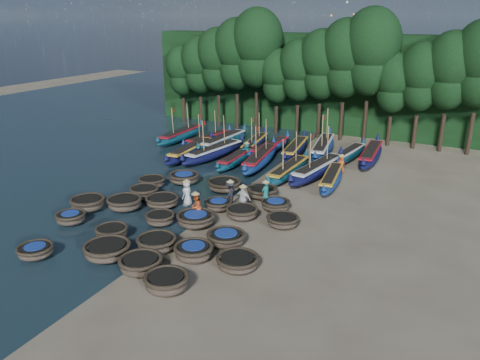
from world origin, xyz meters
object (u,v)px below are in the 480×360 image
at_px(coracle_23, 262,192).
at_px(long_boat_15, 323,147).
at_px(coracle_13, 196,219).
at_px(long_boat_16, 348,155).
at_px(coracle_3, 141,264).
at_px(coracle_9, 237,262).
at_px(coracle_19, 283,221).
at_px(long_boat_2, 191,151).
at_px(long_boat_7, 318,169).
at_px(long_boat_13, 270,148).
at_px(coracle_10, 88,203).
at_px(coracle_18, 242,212).
at_px(coracle_16, 162,201).
at_px(fisherman_0, 187,192).
at_px(long_boat_6, 289,170).
at_px(long_boat_9, 181,135).
at_px(coracle_22, 224,185).
at_px(coracle_17, 218,204).
at_px(fisherman_5, 247,151).
at_px(coracle_5, 71,217).
at_px(long_boat_3, 215,152).
at_px(long_boat_17, 371,154).
at_px(fisherman_3, 230,193).
at_px(coracle_20, 152,182).
at_px(fisherman_4, 243,198).
at_px(coracle_14, 226,238).
at_px(fisherman_2, 196,206).
at_px(coracle_21, 184,178).
at_px(long_boat_5, 260,158).
at_px(coracle_7, 157,243).
at_px(coracle_24, 276,204).
at_px(coracle_15, 144,192).
at_px(coracle_1, 35,251).
at_px(long_boat_11, 223,141).
at_px(long_boat_12, 255,143).
at_px(coracle_8, 194,251).
at_px(coracle_12, 160,218).
at_px(coracle_4, 167,282).
at_px(coracle_6, 112,232).
at_px(long_boat_14, 295,149).
at_px(long_boat_4, 237,158).
at_px(coracle_11, 125,203).

relative_size(coracle_23, long_boat_15, 0.28).
distance_m(coracle_13, long_boat_16, 17.73).
distance_m(coracle_3, coracle_9, 4.65).
xyz_separation_m(coracle_19, long_boat_2, (-12.48, 9.74, 0.19)).
relative_size(long_boat_7, long_boat_13, 1.11).
bearing_deg(coracle_10, coracle_18, 19.11).
distance_m(coracle_16, fisherman_0, 1.69).
bearing_deg(long_boat_6, long_boat_9, 159.16).
xyz_separation_m(coracle_10, coracle_22, (6.10, 6.93, -0.03)).
relative_size(coracle_17, fisherman_5, 1.04).
height_order(coracle_3, long_boat_7, long_boat_7).
height_order(coracle_5, long_boat_6, long_boat_6).
bearing_deg(fisherman_0, long_boat_3, -159.52).
xyz_separation_m(long_boat_17, fisherman_3, (-5.94, -14.34, 0.34)).
height_order(coracle_20, fisherman_4, fisherman_4).
bearing_deg(long_boat_6, fisherman_5, 154.77).
bearing_deg(fisherman_0, coracle_23, 132.18).
distance_m(coracle_14, fisherman_2, 3.75).
distance_m(coracle_21, fisherman_4, 6.90).
bearing_deg(coracle_22, long_boat_5, 91.88).
bearing_deg(long_boat_16, long_boat_2, -149.25).
distance_m(coracle_7, long_boat_17, 22.38).
xyz_separation_m(coracle_9, coracle_24, (-1.17, 7.65, -0.03)).
distance_m(coracle_15, fisherman_0, 3.40).
height_order(coracle_1, long_boat_11, long_boat_11).
distance_m(coracle_5, long_boat_12, 20.17).
bearing_deg(coracle_15, coracle_8, -37.42).
bearing_deg(fisherman_5, coracle_14, -91.92).
relative_size(coracle_7, coracle_19, 1.13).
bearing_deg(coracle_10, fisherman_5, 73.32).
xyz_separation_m(coracle_12, coracle_13, (1.96, 0.81, 0.03)).
relative_size(coracle_4, coracle_13, 0.98).
bearing_deg(long_boat_2, coracle_6, -76.81).
relative_size(coracle_18, long_boat_6, 0.27).
distance_m(coracle_15, long_boat_5, 10.96).
relative_size(long_boat_14, long_boat_15, 0.90).
xyz_separation_m(coracle_3, long_boat_13, (-2.61, 21.79, 0.07)).
relative_size(coracle_22, long_boat_14, 0.31).
bearing_deg(long_boat_2, coracle_22, -46.07).
height_order(coracle_10, long_boat_4, long_boat_4).
height_order(coracle_9, fisherman_4, fisherman_4).
xyz_separation_m(coracle_11, long_boat_14, (5.36, 16.65, 0.08)).
distance_m(coracle_17, long_boat_11, 15.13).
relative_size(coracle_12, coracle_13, 0.69).
bearing_deg(fisherman_4, long_boat_4, -60.75).
bearing_deg(coracle_5, long_boat_13, 76.46).
bearing_deg(coracle_14, coracle_24, 84.43).
relative_size(coracle_1, long_boat_7, 0.23).
height_order(coracle_16, fisherman_2, fisherman_2).
distance_m(coracle_13, long_boat_7, 12.38).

